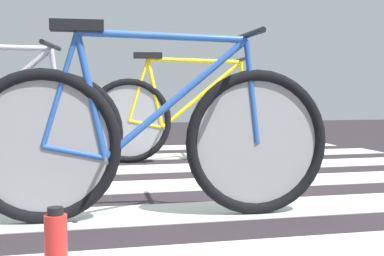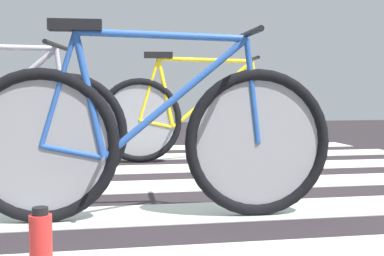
% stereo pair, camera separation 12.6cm
% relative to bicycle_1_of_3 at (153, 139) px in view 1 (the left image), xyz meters
% --- Properties ---
extents(ground, '(18.00, 14.00, 0.02)m').
position_rel_bicycle_1_of_3_xyz_m(ground, '(-0.03, 0.63, -0.40)').
color(ground, '#2A2428').
extents(crosswalk_markings, '(5.35, 5.00, 0.00)m').
position_rel_bicycle_1_of_3_xyz_m(crosswalk_markings, '(-0.04, 0.85, -0.38)').
color(crosswalk_markings, beige).
rests_on(crosswalk_markings, ground).
extents(bicycle_1_of_3, '(1.74, 0.52, 0.93)m').
position_rel_bicycle_1_of_3_xyz_m(bicycle_1_of_3, '(0.00, 0.00, 0.00)').
color(bicycle_1_of_3, black).
rests_on(bicycle_1_of_3, ground).
extents(bicycle_3_of_3, '(1.73, 0.52, 0.93)m').
position_rel_bicycle_1_of_3_xyz_m(bicycle_3_of_3, '(0.62, 1.97, 0.00)').
color(bicycle_3_of_3, black).
rests_on(bicycle_3_of_3, ground).
extents(water_bottle, '(0.07, 0.07, 0.25)m').
position_rel_bicycle_1_of_3_xyz_m(water_bottle, '(-0.44, -0.80, -0.27)').
color(water_bottle, red).
rests_on(water_bottle, ground).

